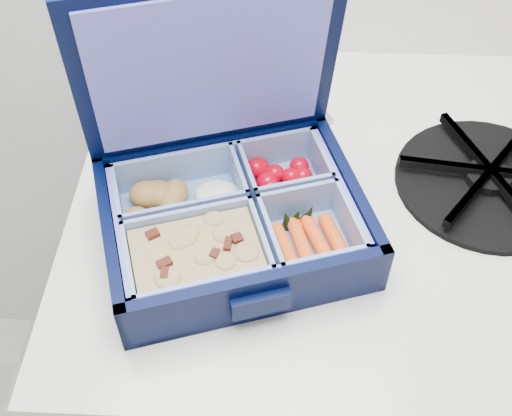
# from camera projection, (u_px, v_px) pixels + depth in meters

# --- Properties ---
(stove) EXTENTS (0.54, 0.54, 0.82)m
(stove) POSITION_uv_depth(u_px,v_px,m) (314.00, 360.00, 0.98)
(stove) COLOR white
(stove) RESTS_ON floor
(bento_box) EXTENTS (0.28, 0.25, 0.06)m
(bento_box) POSITION_uv_depth(u_px,v_px,m) (234.00, 221.00, 0.59)
(bento_box) COLOR black
(bento_box) RESTS_ON stove
(burner_grate) EXTENTS (0.21, 0.21, 0.03)m
(burner_grate) POSITION_uv_depth(u_px,v_px,m) (489.00, 176.00, 0.65)
(burner_grate) COLOR black
(burner_grate) RESTS_ON stove
(burner_grate_rear) EXTENTS (0.23, 0.23, 0.02)m
(burner_grate_rear) POSITION_uv_depth(u_px,v_px,m) (217.00, 60.00, 0.79)
(burner_grate_rear) COLOR black
(burner_grate_rear) RESTS_ON stove
(fork) EXTENTS (0.14, 0.13, 0.01)m
(fork) POSITION_uv_depth(u_px,v_px,m) (266.00, 152.00, 0.69)
(fork) COLOR #A5A4A9
(fork) RESTS_ON stove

